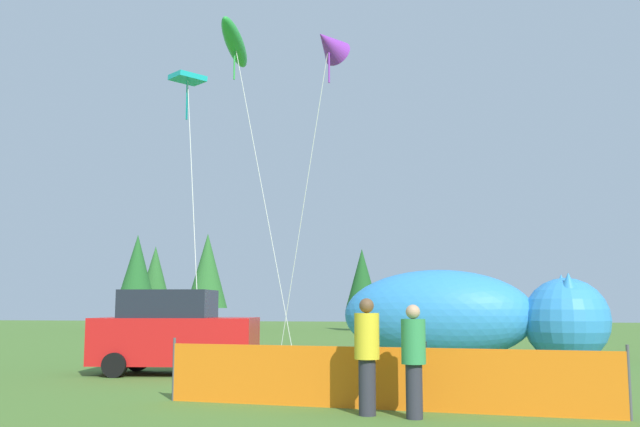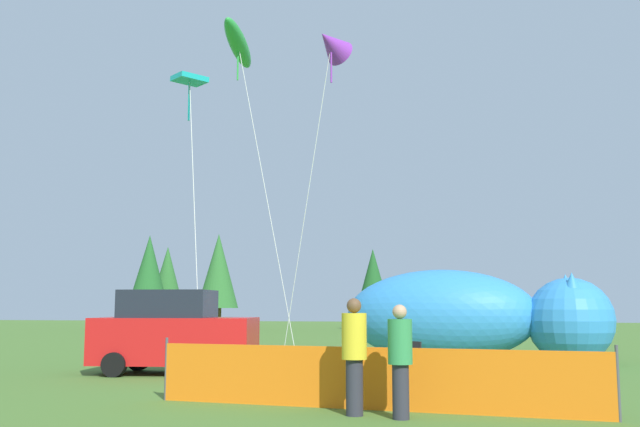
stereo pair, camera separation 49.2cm
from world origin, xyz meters
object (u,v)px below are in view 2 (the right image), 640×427
object	(u,v)px
spectator_in_yellow_shirt	(354,351)
kite_green_fish	(238,45)
folding_chair	(407,361)
parked_car	(174,333)
spectator_in_white_shirt	(400,356)
kite_purple_delta	(331,45)
inflatable_cat	(470,319)
kite_teal_diamond	(190,85)

from	to	relation	value
spectator_in_yellow_shirt	kite_green_fish	distance (m)	16.04
kite_green_fish	spectator_in_yellow_shirt	bearing A→B (deg)	-63.60
folding_chair	kite_green_fish	distance (m)	14.18
parked_car	spectator_in_white_shirt	distance (m)	8.69
kite_green_fish	kite_purple_delta	distance (m)	3.62
parked_car	inflatable_cat	world-z (taller)	inflatable_cat
spectator_in_yellow_shirt	kite_green_fish	xyz separation A→B (m)	(-5.68, 11.45, 9.70)
parked_car	kite_purple_delta	world-z (taller)	kite_purple_delta
kite_teal_diamond	kite_purple_delta	xyz separation A→B (m)	(4.07, 1.88, 1.67)
kite_teal_diamond	parked_car	bearing A→B (deg)	-73.17
parked_car	spectator_in_white_shirt	size ratio (longest dim) A/B	2.40
spectator_in_yellow_shirt	kite_green_fish	size ratio (longest dim) A/B	0.16
spectator_in_yellow_shirt	kite_teal_diamond	distance (m)	13.02
folding_chair	spectator_in_yellow_shirt	world-z (taller)	spectator_in_yellow_shirt
spectator_in_yellow_shirt	spectator_in_white_shirt	world-z (taller)	spectator_in_yellow_shirt
parked_car	inflatable_cat	distance (m)	9.12
kite_teal_diamond	inflatable_cat	bearing A→B (deg)	17.06
inflatable_cat	kite_green_fish	world-z (taller)	kite_green_fish
parked_car	spectator_in_yellow_shirt	xyz separation A→B (m)	(5.47, -5.86, -0.02)
spectator_in_yellow_shirt	kite_purple_delta	distance (m)	14.09
spectator_in_white_shirt	kite_purple_delta	size ratio (longest dim) A/B	0.16
folding_chair	kite_teal_diamond	size ratio (longest dim) A/B	0.11
kite_purple_delta	folding_chair	bearing A→B (deg)	-67.63
inflatable_cat	kite_teal_diamond	bearing A→B (deg)	-158.46
spectator_in_yellow_shirt	kite_green_fish	world-z (taller)	kite_green_fish
inflatable_cat	spectator_in_yellow_shirt	bearing A→B (deg)	-95.39
parked_car	kite_purple_delta	xyz separation A→B (m)	(3.23, 4.66, 9.08)
spectator_in_white_shirt	kite_purple_delta	world-z (taller)	kite_purple_delta
inflatable_cat	spectator_in_white_shirt	world-z (taller)	inflatable_cat
inflatable_cat	kite_teal_diamond	world-z (taller)	kite_teal_diamond
parked_car	kite_teal_diamond	distance (m)	7.96
parked_car	kite_teal_diamond	bearing A→B (deg)	101.06
spectator_in_yellow_shirt	kite_purple_delta	xyz separation A→B (m)	(-2.24, 10.52, 9.10)
inflatable_cat	folding_chair	bearing A→B (deg)	-96.10
parked_car	kite_purple_delta	size ratio (longest dim) A/B	0.39
spectator_in_white_shirt	kite_teal_diamond	size ratio (longest dim) A/B	0.20
inflatable_cat	spectator_in_yellow_shirt	world-z (taller)	inflatable_cat
kite_teal_diamond	spectator_in_yellow_shirt	bearing A→B (deg)	-53.84
parked_car	kite_green_fish	xyz separation A→B (m)	(-0.21, 5.59, 9.67)
spectator_in_white_shirt	kite_green_fish	xyz separation A→B (m)	(-6.43, 11.66, 9.75)
kite_green_fish	inflatable_cat	bearing A→B (deg)	-2.10
parked_car	kite_green_fish	size ratio (longest dim) A/B	0.37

